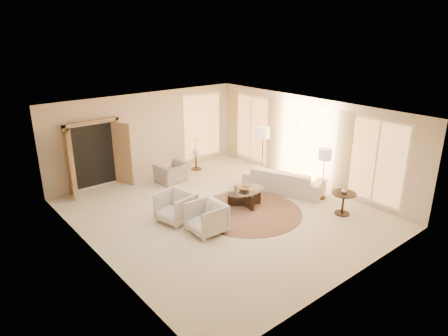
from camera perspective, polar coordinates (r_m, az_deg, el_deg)
room at (r=10.51m, az=-0.30°, el=0.50°), size 7.04×8.04×2.83m
windows_right at (r=12.94m, az=11.36°, el=3.59°), size 0.10×6.40×2.40m
window_back_corner at (r=14.88m, az=-3.07°, el=6.03°), size 1.70×0.10×2.40m
curtains_right at (r=13.48m, az=8.27°, el=4.19°), size 0.06×5.20×2.60m
french_doors at (r=12.88m, az=-17.86°, el=1.62°), size 1.95×0.66×2.16m
area_rug at (r=11.09m, az=3.51°, el=-6.26°), size 3.65×3.65×0.01m
sofa at (r=12.49m, az=8.56°, el=-1.64°), size 1.76×2.64×0.72m
armchair_left at (r=10.49m, az=-6.89°, el=-5.37°), size 0.94×0.98×0.87m
armchair_right at (r=9.88m, az=-2.55°, el=-6.94°), size 0.80×0.85×0.85m
accent_chair at (r=13.12m, az=-7.45°, el=-0.24°), size 1.02×0.73×0.84m
coffee_table at (r=11.37m, az=2.89°, el=-3.96°), size 1.69×1.69×0.47m
end_table at (r=11.27m, az=16.68°, el=-4.33°), size 0.66×0.66×0.62m
side_table at (r=14.22m, az=-4.02°, el=1.12°), size 0.48×0.48×0.56m
floor_lamp_near at (r=13.02m, az=5.60°, el=4.71°), size 0.43×0.43×1.78m
floor_lamp_far at (r=11.82m, az=14.22°, el=1.59°), size 0.37×0.37×1.53m
bowl at (r=11.29m, az=2.91°, el=-2.98°), size 0.38×0.38×0.08m
end_vase at (r=11.17m, az=16.81°, el=-3.08°), size 0.19×0.19×0.15m
side_vase at (r=14.11m, az=-4.05°, el=2.43°), size 0.29×0.29×0.24m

